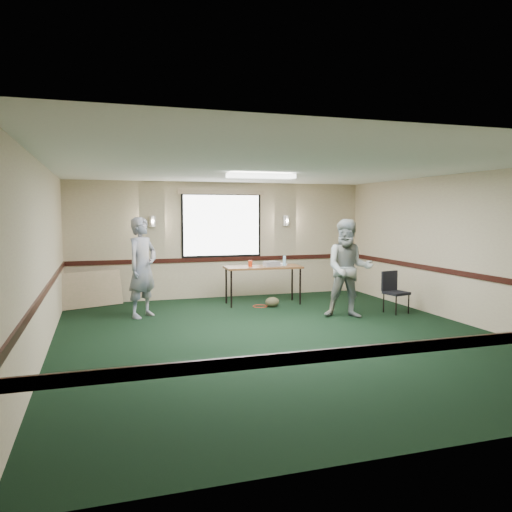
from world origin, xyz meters
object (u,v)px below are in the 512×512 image
object	(u,v)px
conference_chair	(393,288)
person_left	(142,267)
folding_table	(263,269)
person_right	(349,269)
projector	(272,264)

from	to	relation	value
conference_chair	person_left	xyz separation A→B (m)	(-4.82, 1.05, 0.47)
folding_table	person_right	bearing A→B (deg)	-56.16
folding_table	projector	bearing A→B (deg)	-10.56
folding_table	conference_chair	distance (m)	2.77
conference_chair	person_right	size ratio (longest dim) A/B	0.44
person_left	conference_chair	bearing A→B (deg)	-55.83
projector	person_right	distance (m)	2.00
conference_chair	folding_table	bearing A→B (deg)	131.24
person_left	person_right	distance (m)	3.92
person_left	person_right	world-z (taller)	person_left
conference_chair	person_right	xyz separation A→B (m)	(-1.10, -0.17, 0.45)
projector	person_left	bearing A→B (deg)	-172.46
projector	conference_chair	bearing A→B (deg)	-42.26
person_left	person_right	bearing A→B (deg)	-61.63
projector	person_right	world-z (taller)	person_right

